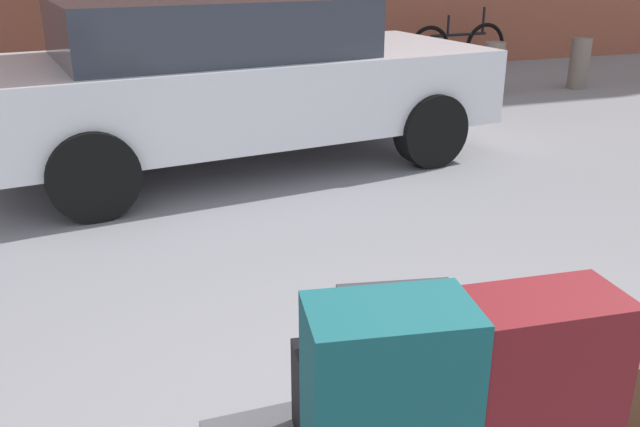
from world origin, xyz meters
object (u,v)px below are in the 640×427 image
Objects in this scene: suitcase_maroon_stacked_top at (526,414)px; bicycle_leaning at (458,47)px; duffel_bag_black_front_left at (400,401)px; bollard_kerb_far at (579,63)px; bollard_kerb_mid at (493,69)px; parked_car at (233,77)px; duffel_bag_charcoal_topmost_pile at (404,331)px; bollard_kerb_near at (397,74)px; suitcase_brown_rear_left at (556,377)px.

bicycle_leaning is (4.67, 8.38, -0.30)m from suitcase_maroon_stacked_top.
suitcase_maroon_stacked_top reaches higher than duffel_bag_black_front_left.
bollard_kerb_far is at bearing 55.02° from suitcase_maroon_stacked_top.
suitcase_maroon_stacked_top reaches higher than bollard_kerb_mid.
parked_car is 5.80m from bicycle_leaning.
parked_car is at bearing -139.40° from bicycle_leaning.
duffel_bag_charcoal_topmost_pile is 6.87m from bollard_kerb_near.
suitcase_maroon_stacked_top is at bearing -119.14° from bicycle_leaning.
duffel_bag_charcoal_topmost_pile is at bearing -115.35° from bollard_kerb_near.
duffel_bag_charcoal_topmost_pile is at bearing -132.50° from bollard_kerb_far.
parked_car is 3.19m from bollard_kerb_near.
parked_car reaches higher than suitcase_brown_rear_left.
duffel_bag_charcoal_topmost_pile reaches higher than bollard_kerb_near.
bollard_kerb_near is 2.74m from bollard_kerb_far.
bollard_kerb_far is at bearing 54.65° from duffel_bag_black_front_left.
suitcase_maroon_stacked_top is 0.54m from suitcase_brown_rear_left.
duffel_bag_charcoal_topmost_pile is 0.08× the size of parked_car.
suitcase_maroon_stacked_top is at bearing -112.88° from bollard_kerb_near.
suitcase_maroon_stacked_top reaches higher than suitcase_brown_rear_left.
duffel_bag_charcoal_topmost_pile is (-0.16, 0.37, 0.06)m from suitcase_maroon_stacked_top.
duffel_bag_black_front_left is at bearing 101.35° from duffel_bag_charcoal_topmost_pile.
parked_car is at bearing 95.37° from duffel_bag_charcoal_topmost_pile.
suitcase_brown_rear_left is 8.08m from bollard_kerb_far.
duffel_bag_black_front_left is at bearing -115.35° from bollard_kerb_near.
suitcase_maroon_stacked_top reaches higher than bollard_kerb_near.
parked_car reaches higher than suitcase_maroon_stacked_top.
bollard_kerb_near is 1.00× the size of bollard_kerb_mid.
parked_car reaches higher than bollard_kerb_mid.
bollard_kerb_far is (2.74, 0.00, 0.00)m from bollard_kerb_near.
duffel_bag_charcoal_topmost_pile reaches higher than bollard_kerb_far.
bollard_kerb_mid is at bearing 0.00° from bollard_kerb_near.
suitcase_maroon_stacked_top is at bearing -93.50° from parked_car.
suitcase_maroon_stacked_top is at bearing -59.39° from duffel_bag_black_front_left.
suitcase_brown_rear_left is 0.73× the size of bollard_kerb_near.
bollard_kerb_near and bollard_kerb_mid have the same top height.
bicycle_leaning is (4.30, 8.04, -0.11)m from suitcase_brown_rear_left.
bollard_kerb_near is at bearing 76.00° from duffel_bag_charcoal_topmost_pile.
parked_car is at bearing -141.90° from bollard_kerb_near.
bollard_kerb_mid is at bearing 180.00° from bollard_kerb_far.
duffel_bag_black_front_left is at bearing -121.13° from bicycle_leaning.
bollard_kerb_mid is 1.36m from bollard_kerb_far.
suitcase_maroon_stacked_top reaches higher than bicycle_leaning.
duffel_bag_charcoal_topmost_pile is at bearing 118.49° from suitcase_maroon_stacked_top.
suitcase_maroon_stacked_top is at bearing -55.19° from duffel_bag_charcoal_topmost_pile.
bicycle_leaning reaches higher than bollard_kerb_near.
bollard_kerb_near is (2.40, 6.23, -0.14)m from suitcase_brown_rear_left.
suitcase_maroon_stacked_top is 7.14m from bollard_kerb_near.
duffel_bag_charcoal_topmost_pile is 8.41m from bollard_kerb_far.
duffel_bag_black_front_left is 0.90× the size of bollard_kerb_near.
duffel_bag_black_front_left is at bearing -124.85° from bollard_kerb_mid.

